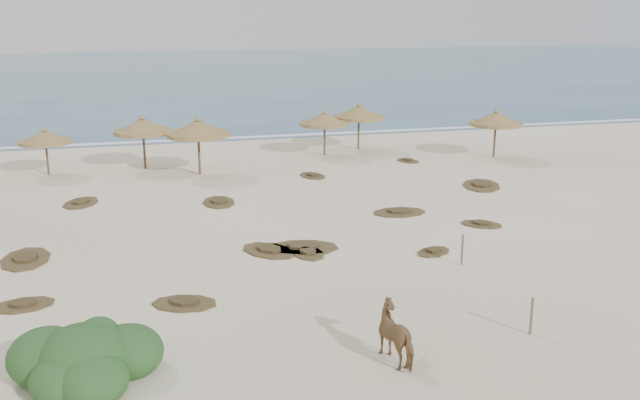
% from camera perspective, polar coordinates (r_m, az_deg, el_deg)
% --- Properties ---
extents(ground, '(160.00, 160.00, 0.00)m').
position_cam_1_polar(ground, '(23.99, 1.71, -5.80)').
color(ground, '#F2E1C7').
rests_on(ground, ground).
extents(ocean, '(200.00, 100.00, 0.01)m').
position_cam_1_polar(ocean, '(97.07, -10.98, 9.89)').
color(ocean, navy).
rests_on(ocean, ground).
extents(foam_line, '(70.00, 0.60, 0.01)m').
position_cam_1_polar(foam_line, '(48.67, -6.93, 4.95)').
color(foam_line, silver).
rests_on(foam_line, ground).
extents(palapa_1, '(3.27, 3.27, 2.56)m').
position_cam_1_polar(palapa_1, '(39.98, -21.14, 4.68)').
color(palapa_1, brown).
rests_on(palapa_1, ground).
extents(palapa_2, '(3.43, 3.43, 2.99)m').
position_cam_1_polar(palapa_2, '(39.84, -14.00, 5.71)').
color(palapa_2, brown).
rests_on(palapa_2, ground).
extents(palapa_3, '(3.43, 3.43, 3.14)m').
position_cam_1_polar(palapa_3, '(37.80, -9.74, 5.62)').
color(palapa_3, brown).
rests_on(palapa_3, ground).
extents(palapa_4, '(3.91, 3.91, 2.77)m').
position_cam_1_polar(palapa_4, '(42.29, 0.37, 6.45)').
color(palapa_4, brown).
rests_on(palapa_4, ground).
extents(palapa_5, '(3.53, 3.53, 2.93)m').
position_cam_1_polar(palapa_5, '(44.21, 3.13, 6.98)').
color(palapa_5, brown).
rests_on(palapa_5, ground).
extents(palapa_6, '(3.98, 3.98, 2.90)m').
position_cam_1_polar(palapa_6, '(42.96, 13.90, 6.29)').
color(palapa_6, brown).
rests_on(palapa_6, ground).
extents(horse, '(1.15, 1.83, 1.43)m').
position_cam_1_polar(horse, '(18.16, 6.34, -10.63)').
color(horse, olive).
rests_on(horse, ground).
extents(fence_post_near, '(0.10, 0.10, 1.06)m').
position_cam_1_polar(fence_post_near, '(20.31, 16.56, -8.89)').
color(fence_post_near, '#69614F').
rests_on(fence_post_near, ground).
extents(fence_post_far, '(0.09, 0.09, 1.09)m').
position_cam_1_polar(fence_post_far, '(24.98, 11.31, -3.91)').
color(fence_post_far, '#69614F').
rests_on(fence_post_far, ground).
extents(bush, '(3.66, 3.22, 1.64)m').
position_cam_1_polar(bush, '(18.12, -18.26, -12.07)').
color(bush, '#2F5122').
rests_on(bush, ground).
extents(scrub_0, '(1.96, 1.43, 0.16)m').
position_cam_1_polar(scrub_0, '(23.13, -22.66, -7.73)').
color(scrub_0, brown).
rests_on(scrub_0, ground).
extents(scrub_1, '(1.74, 2.61, 0.16)m').
position_cam_1_polar(scrub_1, '(27.14, -22.50, -4.35)').
color(scrub_1, brown).
rests_on(scrub_1, ground).
extents(scrub_2, '(1.36, 1.86, 0.16)m').
position_cam_1_polar(scrub_2, '(25.69, -1.00, -4.23)').
color(scrub_2, brown).
rests_on(scrub_2, ground).
extents(scrub_3, '(2.39, 1.59, 0.16)m').
position_cam_1_polar(scrub_3, '(30.88, 6.36, -0.95)').
color(scrub_3, brown).
rests_on(scrub_3, ground).
extents(scrub_4, '(2.00, 1.88, 0.16)m').
position_cam_1_polar(scrub_4, '(29.75, 12.78, -1.87)').
color(scrub_4, brown).
rests_on(scrub_4, ground).
extents(scrub_5, '(2.80, 3.30, 0.16)m').
position_cam_1_polar(scrub_5, '(36.18, 12.79, 1.17)').
color(scrub_5, brown).
rests_on(scrub_5, ground).
extents(scrub_6, '(2.04, 2.52, 0.16)m').
position_cam_1_polar(scrub_6, '(33.91, -18.60, -0.20)').
color(scrub_6, brown).
rests_on(scrub_6, ground).
extents(scrub_7, '(1.58, 2.04, 0.16)m').
position_cam_1_polar(scrub_7, '(37.30, -0.59, 1.97)').
color(scrub_7, brown).
rests_on(scrub_7, ground).
extents(scrub_9, '(2.95, 2.25, 0.16)m').
position_cam_1_polar(scrub_9, '(26.27, -1.37, -3.79)').
color(scrub_9, brown).
rests_on(scrub_9, ground).
extents(scrub_10, '(1.54, 1.79, 0.16)m').
position_cam_1_polar(scrub_10, '(41.27, 7.05, 3.16)').
color(scrub_10, brown).
rests_on(scrub_10, ground).
extents(scrub_11, '(2.28, 1.84, 0.16)m').
position_cam_1_polar(scrub_11, '(21.88, -10.79, -8.08)').
color(scrub_11, brown).
rests_on(scrub_11, ground).
extents(scrub_12, '(1.72, 1.53, 0.16)m').
position_cam_1_polar(scrub_12, '(26.13, 9.07, -4.08)').
color(scrub_12, brown).
rests_on(scrub_12, ground).
extents(scrub_13, '(1.52, 2.27, 0.16)m').
position_cam_1_polar(scrub_13, '(32.57, -8.10, -0.15)').
color(scrub_13, brown).
rests_on(scrub_13, ground).
extents(scrub_14, '(2.56, 2.75, 0.16)m').
position_cam_1_polar(scrub_14, '(26.00, -4.10, -4.03)').
color(scrub_14, brown).
rests_on(scrub_14, ground).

